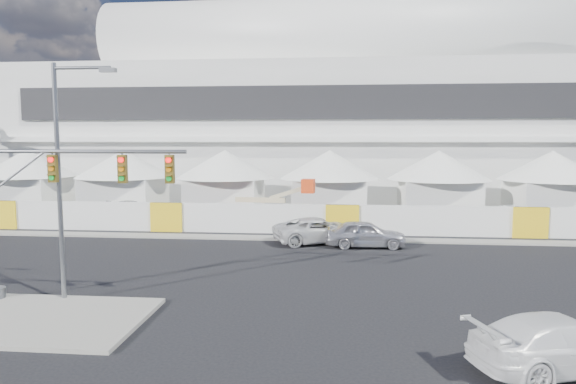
# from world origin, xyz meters

# --- Properties ---
(ground) EXTENTS (160.00, 160.00, 0.00)m
(ground) POSITION_xyz_m (0.00, 0.00, 0.00)
(ground) COLOR black
(ground) RESTS_ON ground
(median_island) EXTENTS (10.00, 5.00, 0.15)m
(median_island) POSITION_xyz_m (-6.00, -3.00, 0.07)
(median_island) COLOR gray
(median_island) RESTS_ON ground
(far_curb) EXTENTS (80.00, 1.20, 0.12)m
(far_curb) POSITION_xyz_m (20.00, 12.50, 0.06)
(far_curb) COLOR gray
(far_curb) RESTS_ON ground
(stadium) EXTENTS (80.00, 24.80, 21.98)m
(stadium) POSITION_xyz_m (8.71, 41.50, 9.45)
(stadium) COLOR silver
(stadium) RESTS_ON ground
(tent_row) EXTENTS (53.40, 8.40, 5.40)m
(tent_row) POSITION_xyz_m (0.50, 24.00, 3.15)
(tent_row) COLOR white
(tent_row) RESTS_ON ground
(hoarding_fence) EXTENTS (70.00, 0.25, 2.00)m
(hoarding_fence) POSITION_xyz_m (6.00, 14.50, 1.00)
(hoarding_fence) COLOR white
(hoarding_fence) RESTS_ON ground
(sedan_silver) EXTENTS (2.10, 4.76, 1.59)m
(sedan_silver) POSITION_xyz_m (7.32, 10.57, 0.80)
(sedan_silver) COLOR silver
(sedan_silver) RESTS_ON ground
(pickup_curb) EXTENTS (4.59, 6.12, 1.54)m
(pickup_curb) POSITION_xyz_m (4.55, 11.65, 0.77)
(pickup_curb) COLOR silver
(pickup_curb) RESTS_ON ground
(pickup_near) EXTENTS (3.65, 5.62, 1.51)m
(pickup_near) POSITION_xyz_m (11.84, -5.18, 0.76)
(pickup_near) COLOR white
(pickup_near) RESTS_ON ground
(lot_car_a) EXTENTS (2.45, 5.10, 1.61)m
(lot_car_a) POSITION_xyz_m (18.26, 17.54, 0.81)
(lot_car_a) COLOR white
(lot_car_a) RESTS_ON ground
(lot_car_c) EXTENTS (3.77, 4.84, 1.31)m
(lot_car_c) POSITION_xyz_m (-11.00, 20.42, 0.65)
(lot_car_c) COLOR #A6A6AB
(lot_car_c) RESTS_ON ground
(traffic_mast) EXTENTS (8.05, 0.64, 6.55)m
(traffic_mast) POSITION_xyz_m (-5.75, -1.05, 3.79)
(traffic_mast) COLOR slate
(traffic_mast) RESTS_ON median_island
(streetlight_median) EXTENTS (2.50, 0.25, 9.03)m
(streetlight_median) POSITION_xyz_m (-4.73, -0.80, 5.34)
(streetlight_median) COLOR gray
(streetlight_median) RESTS_ON median_island
(boom_lift) EXTENTS (7.00, 1.96, 3.51)m
(boom_lift) POSITION_xyz_m (-0.39, 17.17, 0.94)
(boom_lift) COLOR #EC4316
(boom_lift) RESTS_ON ground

